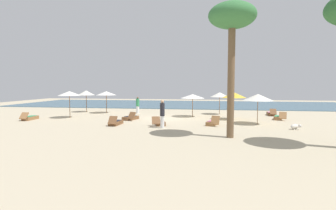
{
  "coord_description": "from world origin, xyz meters",
  "views": [
    {
      "loc": [
        3.92,
        -21.94,
        2.91
      ],
      "look_at": [
        0.29,
        1.27,
        1.1
      ],
      "focal_mm": 28.31,
      "sensor_mm": 36.0,
      "label": 1
    }
  ],
  "objects": [
    {
      "name": "umbrella_4",
      "position": [
        5.95,
        0.6,
        2.05
      ],
      "size": [
        2.0,
        2.0,
        2.27
      ],
      "color": "brown",
      "rests_on": "ground_plane"
    },
    {
      "name": "ocean_water",
      "position": [
        0.0,
        17.0,
        0.03
      ],
      "size": [
        48.0,
        16.0,
        0.06
      ],
      "primitive_type": "cube",
      "color": "#3D6075",
      "rests_on": "ground_plane"
    },
    {
      "name": "umbrella_5",
      "position": [
        2.43,
        1.99,
        1.87
      ],
      "size": [
        2.16,
        2.16,
        2.05
      ],
      "color": "brown",
      "rests_on": "ground_plane"
    },
    {
      "name": "palm_1",
      "position": [
        5.08,
        -7.17,
        6.28
      ],
      "size": [
        2.55,
        2.55,
        7.29
      ],
      "color": "brown",
      "rests_on": "ground_plane"
    },
    {
      "name": "umbrella_2",
      "position": [
        -8.98,
        4.42,
        2.04
      ],
      "size": [
        1.78,
        1.78,
        2.29
      ],
      "color": "brown",
      "rests_on": "ground_plane"
    },
    {
      "name": "lounger_4",
      "position": [
        -10.76,
        -2.22,
        0.18
      ],
      "size": [
        0.66,
        1.72,
        0.68
      ],
      "color": "olive",
      "rests_on": "ground_plane"
    },
    {
      "name": "lounger_6",
      "position": [
        -2.5,
        -0.91,
        0.18
      ],
      "size": [
        1.23,
        1.77,
        0.71
      ],
      "color": "brown",
      "rests_on": "ground_plane"
    },
    {
      "name": "lounger_5",
      "position": [
        9.72,
        4.22,
        0.18
      ],
      "size": [
        0.72,
        1.74,
        0.68
      ],
      "color": "brown",
      "rests_on": "ground_plane"
    },
    {
      "name": "umbrella_0",
      "position": [
        4.92,
        4.35,
        1.94
      ],
      "size": [
        1.81,
        1.81,
        2.17
      ],
      "color": "brown",
      "rests_on": "ground_plane"
    },
    {
      "name": "person_1",
      "position": [
        -3.23,
        3.94,
        0.85
      ],
      "size": [
        0.47,
        0.47,
        1.69
      ],
      "color": "white",
      "rests_on": "ground_plane"
    },
    {
      "name": "ground_plane",
      "position": [
        0.0,
        0.0,
        0.0
      ],
      "size": [
        60.0,
        60.0,
        0.0
      ],
      "primitive_type": "plane",
      "color": "#BCAD8E"
    },
    {
      "name": "lounger_1",
      "position": [
        9.66,
        1.16,
        0.18
      ],
      "size": [
        1.04,
        1.78,
        0.69
      ],
      "color": "olive",
      "rests_on": "ground_plane"
    },
    {
      "name": "person_0",
      "position": [
        0.83,
        -4.62,
        0.98
      ],
      "size": [
        0.44,
        0.44,
        1.9
      ],
      "color": "white",
      "rests_on": "ground_plane"
    },
    {
      "name": "umbrella_3",
      "position": [
        -8.14,
        -0.49,
        2.15
      ],
      "size": [
        1.95,
        1.95,
        2.34
      ],
      "color": "brown",
      "rests_on": "ground_plane"
    },
    {
      "name": "lounger_0",
      "position": [
        4.19,
        -2.77,
        0.18
      ],
      "size": [
        1.0,
        1.73,
        0.75
      ],
      "color": "olive",
      "rests_on": "ground_plane"
    },
    {
      "name": "lounger_2",
      "position": [
        0.42,
        -3.31,
        0.17
      ],
      "size": [
        1.03,
        1.8,
        0.67
      ],
      "color": "brown",
      "rests_on": "ground_plane"
    },
    {
      "name": "umbrella_6",
      "position": [
        -6.49,
        3.81,
        2.03
      ],
      "size": [
        2.02,
        2.02,
        2.23
      ],
      "color": "brown",
      "rests_on": "ground_plane"
    },
    {
      "name": "lounger_3",
      "position": [
        -2.77,
        -3.76,
        0.18
      ],
      "size": [
        0.65,
        1.69,
        0.71
      ],
      "color": "brown",
      "rests_on": "ground_plane"
    },
    {
      "name": "umbrella_1",
      "position": [
        7.44,
        -1.79,
        1.98
      ],
      "size": [
        2.24,
        2.24,
        2.23
      ],
      "color": "brown",
      "rests_on": "ground_plane"
    },
    {
      "name": "dog",
      "position": [
        9.48,
        -3.81,
        0.19
      ],
      "size": [
        0.76,
        0.7,
        0.37
      ],
      "color": "silver",
      "rests_on": "ground_plane"
    }
  ]
}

